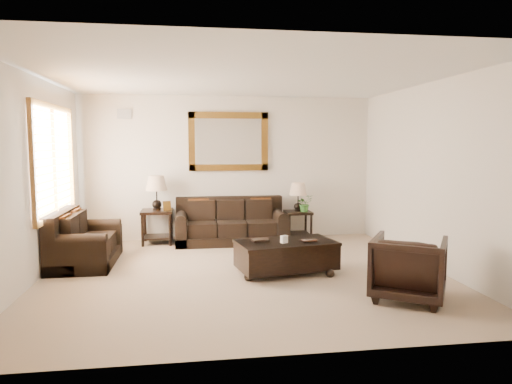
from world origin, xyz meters
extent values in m
cube|color=tan|center=(0.00, 0.00, 0.00)|extent=(5.50, 5.00, 0.01)
cube|color=white|center=(0.00, 0.00, 2.70)|extent=(5.50, 5.00, 0.01)
cube|color=beige|center=(0.00, 2.50, 1.35)|extent=(5.50, 0.01, 2.70)
cube|color=beige|center=(0.00, -2.50, 1.35)|extent=(5.50, 0.01, 2.70)
cube|color=beige|center=(-2.75, 0.00, 1.35)|extent=(0.01, 5.00, 2.70)
cube|color=beige|center=(2.75, 0.00, 1.35)|extent=(0.01, 5.00, 2.70)
cube|color=white|center=(-2.73, 0.90, 1.55)|extent=(0.01, 1.80, 1.50)
cube|color=brown|center=(-2.70, 0.90, 2.34)|extent=(0.06, 1.96, 0.08)
cube|color=brown|center=(-2.70, 0.90, 0.76)|extent=(0.06, 1.96, 0.08)
cube|color=brown|center=(-2.70, -0.04, 1.55)|extent=(0.06, 0.08, 1.50)
cube|color=brown|center=(-2.70, 1.84, 1.55)|extent=(0.06, 0.08, 1.50)
cube|color=brown|center=(-2.70, 0.90, 1.55)|extent=(0.05, 0.05, 1.50)
cube|color=#49350E|center=(0.00, 2.46, 1.85)|extent=(1.50, 0.06, 1.10)
cube|color=white|center=(0.00, 2.48, 1.85)|extent=(1.26, 0.01, 0.86)
cube|color=#999999|center=(-1.90, 2.48, 2.35)|extent=(0.25, 0.02, 0.18)
cube|color=black|center=(0.00, 2.05, 0.08)|extent=(2.00, 0.86, 0.16)
cube|color=black|center=(0.00, 2.38, 0.61)|extent=(2.00, 0.20, 0.41)
cube|color=black|center=(-0.54, 2.03, 0.29)|extent=(0.51, 0.71, 0.25)
cube|color=black|center=(0.00, 2.03, 0.29)|extent=(0.51, 0.71, 0.25)
cube|color=black|center=(0.53, 2.03, 0.29)|extent=(0.51, 0.71, 0.25)
cube|color=black|center=(-0.90, 2.05, 0.24)|extent=(0.20, 0.86, 0.48)
cylinder|color=black|center=(-0.90, 2.05, 0.48)|extent=(0.20, 0.85, 0.20)
cube|color=black|center=(0.90, 2.05, 0.24)|extent=(0.20, 0.86, 0.48)
cylinder|color=black|center=(0.90, 2.05, 0.48)|extent=(0.20, 0.85, 0.20)
cube|color=#6C330E|center=(-0.58, 2.21, 0.61)|extent=(0.38, 0.17, 0.39)
cube|color=#6C330E|center=(0.58, 2.21, 0.61)|extent=(0.38, 0.17, 0.39)
cube|color=black|center=(-2.30, 0.88, 0.08)|extent=(0.86, 1.45, 0.16)
cube|color=black|center=(-2.63, 0.88, 0.61)|extent=(0.20, 1.45, 0.41)
cube|color=black|center=(-2.28, 0.61, 0.29)|extent=(0.71, 0.50, 0.24)
cube|color=black|center=(-2.28, 1.14, 0.29)|extent=(0.71, 0.50, 0.24)
cube|color=black|center=(-2.30, 0.25, 0.24)|extent=(0.86, 0.20, 0.48)
cylinder|color=black|center=(-2.30, 0.25, 0.48)|extent=(0.84, 0.20, 0.20)
cube|color=black|center=(-2.30, 1.50, 0.24)|extent=(0.86, 0.20, 0.48)
cylinder|color=black|center=(-2.30, 1.50, 0.48)|extent=(0.84, 0.20, 0.20)
cube|color=#6C330E|center=(-2.46, 0.57, 0.61)|extent=(0.17, 0.38, 0.39)
cube|color=#6C330E|center=(-2.46, 1.18, 0.61)|extent=(0.17, 0.38, 0.39)
cube|color=black|center=(-1.33, 2.18, 0.59)|extent=(0.56, 0.56, 0.05)
cube|color=black|center=(-1.33, 2.18, 0.12)|extent=(0.48, 0.48, 0.03)
cylinder|color=black|center=(-1.57, 1.94, 0.28)|extent=(0.05, 0.05, 0.56)
cylinder|color=black|center=(-1.09, 1.94, 0.28)|extent=(0.05, 0.05, 0.56)
cylinder|color=black|center=(-1.57, 2.42, 0.28)|extent=(0.05, 0.05, 0.56)
cylinder|color=black|center=(-1.09, 2.42, 0.28)|extent=(0.05, 0.05, 0.56)
sphere|color=black|center=(-1.33, 2.18, 0.72)|extent=(0.17, 0.17, 0.17)
cylinder|color=black|center=(-1.33, 2.18, 0.90)|extent=(0.02, 0.02, 0.37)
cone|color=tan|center=(-1.33, 2.18, 1.10)|extent=(0.39, 0.39, 0.27)
cube|color=#49350E|center=(-1.15, 2.08, 0.70)|extent=(0.15, 0.10, 0.17)
cube|color=black|center=(1.29, 2.22, 0.51)|extent=(0.49, 0.49, 0.04)
cube|color=black|center=(1.29, 2.22, 0.11)|extent=(0.42, 0.42, 0.03)
cylinder|color=black|center=(1.08, 2.01, 0.24)|extent=(0.04, 0.04, 0.49)
cylinder|color=black|center=(1.50, 2.01, 0.24)|extent=(0.04, 0.04, 0.49)
cylinder|color=black|center=(1.08, 2.42, 0.24)|extent=(0.04, 0.04, 0.49)
cylinder|color=black|center=(1.50, 2.42, 0.24)|extent=(0.04, 0.04, 0.49)
sphere|color=black|center=(1.29, 2.22, 0.62)|extent=(0.15, 0.15, 0.15)
cylinder|color=black|center=(1.29, 2.22, 0.78)|extent=(0.02, 0.02, 0.32)
cone|color=tan|center=(1.29, 2.22, 0.96)|extent=(0.34, 0.34, 0.23)
sphere|color=black|center=(0.02, -0.31, 0.05)|extent=(0.12, 0.12, 0.12)
sphere|color=black|center=(1.14, -0.31, 0.05)|extent=(0.12, 0.12, 0.12)
sphere|color=black|center=(0.02, 0.20, 0.05)|extent=(0.12, 0.12, 0.12)
sphere|color=black|center=(1.14, 0.20, 0.05)|extent=(0.12, 0.12, 0.12)
cube|color=black|center=(0.58, -0.06, 0.27)|extent=(1.43, 0.95, 0.37)
cube|color=black|center=(0.58, -0.06, 0.44)|extent=(1.46, 0.97, 0.04)
cube|color=black|center=(0.23, -0.01, 0.47)|extent=(0.25, 0.19, 0.03)
cube|color=black|center=(0.89, -0.11, 0.47)|extent=(0.23, 0.18, 0.03)
cube|color=white|center=(0.53, -0.16, 0.51)|extent=(0.11, 0.09, 0.10)
imported|color=black|center=(1.77, -1.30, 0.41)|extent=(1.07, 1.06, 0.82)
imported|color=#29551D|center=(1.40, 2.13, 0.66)|extent=(0.38, 0.40, 0.25)
camera|label=1|loc=(-0.72, -6.16, 1.80)|focal=32.00mm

